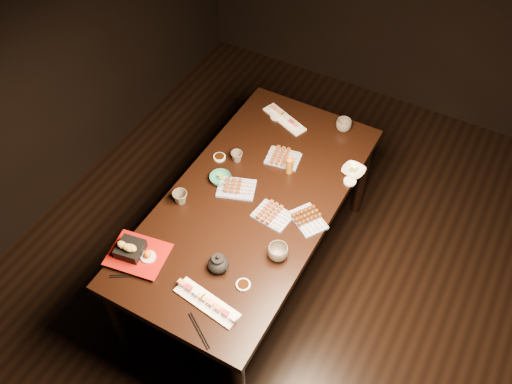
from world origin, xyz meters
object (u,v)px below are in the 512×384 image
dining_table (252,239)px  sushi_platter_far (285,118)px  yakitori_plate_right (273,214)px  teacup_mid_right (278,252)px  teacup_far_left (237,157)px  yakitori_plate_center (236,186)px  teapot (218,263)px  sushi_platter_near (207,301)px  yakitori_plate_left (283,156)px  teacup_far_right (344,125)px  condiment_bottle (290,164)px  edamame_bowl_cream (353,171)px  tempura_tray (137,251)px  teacup_near_left (180,198)px  edamame_bowl_green (220,179)px

dining_table → sushi_platter_far: sushi_platter_far is taller
dining_table → yakitori_plate_right: yakitori_plate_right is taller
dining_table → teacup_mid_right: size_ratio=16.45×
yakitori_plate_right → teacup_far_left: bearing=151.4°
yakitori_plate_center → teapot: teapot is taller
sushi_platter_near → yakitori_plate_left: size_ratio=1.80×
teacup_far_right → condiment_bottle: size_ratio=0.72×
sushi_platter_near → edamame_bowl_cream: size_ratio=2.72×
yakitori_plate_left → tempura_tray: tempura_tray is taller
edamame_bowl_cream → teacup_near_left: size_ratio=1.55×
condiment_bottle → edamame_bowl_green: bearing=-140.7°
yakitori_plate_center → sushi_platter_near: bearing=-90.7°
yakitori_plate_center → teapot: size_ratio=1.64×
dining_table → teapot: 0.65m
sushi_platter_far → tempura_tray: (-0.18, -1.31, 0.04)m
teacup_far_right → dining_table: bearing=-105.7°
dining_table → yakitori_plate_left: yakitori_plate_left is taller
edamame_bowl_green → teacup_far_right: 0.88m
sushi_platter_near → sushi_platter_far: size_ratio=1.09×
edamame_bowl_cream → tempura_tray: size_ratio=0.44×
yakitori_plate_right → teacup_far_right: 0.84m
edamame_bowl_green → teacup_mid_right: bearing=-30.2°
yakitori_plate_left → edamame_bowl_green: yakitori_plate_left is taller
teapot → condiment_bottle: bearing=104.8°
teacup_near_left → teacup_mid_right: bearing=-5.9°
tempura_tray → teapot: size_ratio=2.30×
sushi_platter_near → teacup_mid_right: teacup_mid_right is taller
dining_table → teacup_near_left: size_ratio=21.32×
yakitori_plate_left → teacup_far_right: teacup_far_right is taller
teacup_near_left → condiment_bottle: size_ratio=0.62×
sushi_platter_far → yakitori_plate_center: yakitori_plate_center is taller
teacup_mid_right → teapot: (-0.23, -0.21, 0.01)m
yakitori_plate_center → yakitori_plate_right: bearing=-35.5°
teacup_mid_right → sushi_platter_near: bearing=-113.4°
edamame_bowl_cream → tempura_tray: bearing=-124.4°
sushi_platter_near → edamame_bowl_green: sushi_platter_near is taller
teacup_far_left → teacup_near_left: bearing=-104.7°
yakitori_plate_left → teacup_far_left: (-0.24, -0.14, 0.01)m
teacup_near_left → teapot: (0.42, -0.28, 0.02)m
condiment_bottle → teacup_far_left: bearing=-167.3°
dining_table → teacup_far_left: size_ratio=25.06×
yakitori_plate_right → condiment_bottle: (-0.07, 0.35, 0.04)m
teacup_near_left → sushi_platter_near: bearing=-45.1°
tempura_tray → teacup_mid_right: bearing=19.3°
yakitori_plate_left → teacup_far_left: 0.28m
yakitori_plate_center → edamame_bowl_cream: (0.54, 0.44, -0.01)m
edamame_bowl_cream → teacup_near_left: 1.03m
teapot → teacup_near_left: bearing=162.2°
sushi_platter_near → tempura_tray: tempura_tray is taller
teacup_far_left → teapot: bearing=-66.7°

